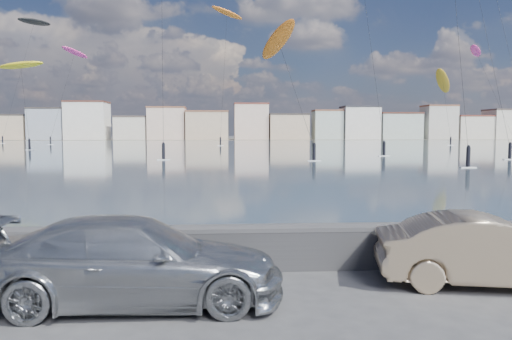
# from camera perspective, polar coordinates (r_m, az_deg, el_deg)

# --- Properties ---
(ground) EXTENTS (700.00, 700.00, 0.00)m
(ground) POSITION_cam_1_polar(r_m,az_deg,el_deg) (9.01, -4.89, -16.16)
(ground) COLOR #333335
(ground) RESTS_ON ground
(bay_water) EXTENTS (500.00, 177.00, 0.00)m
(bay_water) POSITION_cam_1_polar(r_m,az_deg,el_deg) (99.98, -3.85, 2.60)
(bay_water) COLOR #374B60
(bay_water) RESTS_ON ground
(far_shore_strip) EXTENTS (500.00, 60.00, 0.00)m
(far_shore_strip) POSITION_cam_1_polar(r_m,az_deg,el_deg) (208.45, -3.80, 3.55)
(far_shore_strip) COLOR #4C473D
(far_shore_strip) RESTS_ON ground
(seawall) EXTENTS (400.00, 0.36, 1.08)m
(seawall) POSITION_cam_1_polar(r_m,az_deg,el_deg) (11.43, -4.64, -8.65)
(seawall) COLOR #28282B
(seawall) RESTS_ON ground
(far_buildings) EXTENTS (240.79, 13.26, 14.60)m
(far_buildings) POSITION_cam_1_polar(r_m,az_deg,el_deg) (194.46, -3.42, 5.26)
(far_buildings) COLOR gray
(far_buildings) RESTS_ON ground
(car_silver) EXTENTS (5.48, 2.23, 1.59)m
(car_silver) POSITION_cam_1_polar(r_m,az_deg,el_deg) (9.55, -13.76, -10.07)
(car_silver) COLOR #A5A8AD
(car_silver) RESTS_ON ground
(car_champagne) EXTENTS (4.65, 2.38, 1.46)m
(car_champagne) POSITION_cam_1_polar(r_m,az_deg,el_deg) (11.35, 25.04, -8.37)
(car_champagne) COLOR tan
(car_champagne) RESTS_ON ground
(kitesurfer_6) EXTENTS (8.45, 15.60, 33.27)m
(kitesurfer_6) POSITION_cam_1_polar(r_m,az_deg,el_deg) (125.55, -3.33, 17.27)
(kitesurfer_6) COLOR orange
(kitesurfer_6) RESTS_ON ground
(kitesurfer_7) EXTENTS (6.58, 18.21, 24.84)m
(kitesurfer_7) POSITION_cam_1_polar(r_m,az_deg,el_deg) (140.37, 23.87, 12.19)
(kitesurfer_7) COLOR #E5338C
(kitesurfer_7) RESTS_ON ground
(kitesurfer_11) EXTENTS (6.17, 12.05, 16.75)m
(kitesurfer_11) POSITION_cam_1_polar(r_m,az_deg,el_deg) (62.26, 2.62, 14.36)
(kitesurfer_11) COLOR orange
(kitesurfer_11) RESTS_ON ground
(kitesurfer_13) EXTENTS (8.79, 21.38, 36.16)m
(kitesurfer_13) POSITION_cam_1_polar(r_m,az_deg,el_deg) (164.99, -24.02, 15.12)
(kitesurfer_13) COLOR black
(kitesurfer_13) RESTS_ON ground
(kitesurfer_16) EXTENTS (8.28, 17.95, 19.13)m
(kitesurfer_16) POSITION_cam_1_polar(r_m,az_deg,el_deg) (136.00, 20.57, 9.45)
(kitesurfer_16) COLOR #BF8C19
(kitesurfer_16) RESTS_ON ground
(kitesurfer_18) EXTENTS (10.37, 10.73, 16.13)m
(kitesurfer_18) POSITION_cam_1_polar(r_m,az_deg,el_deg) (102.40, -25.30, 10.71)
(kitesurfer_18) COLOR yellow
(kitesurfer_18) RESTS_ON ground
(kitesurfer_19) EXTENTS (6.99, 15.31, 25.37)m
(kitesurfer_19) POSITION_cam_1_polar(r_m,az_deg,el_deg) (140.75, -20.05, 12.33)
(kitesurfer_19) COLOR #E5338C
(kitesurfer_19) RESTS_ON ground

